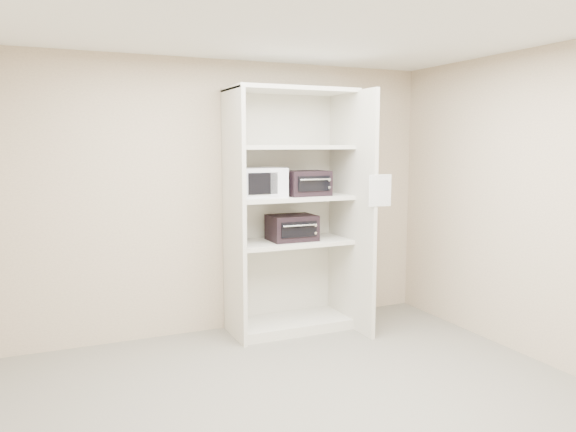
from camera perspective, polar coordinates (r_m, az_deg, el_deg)
name	(u,v)px	position (r m, az deg, el deg)	size (l,w,h in m)	color
floor	(309,412)	(4.20, 2.13, -19.24)	(4.50, 4.00, 0.01)	#696759
ceiling	(311,16)	(3.85, 2.33, 19.63)	(4.50, 4.00, 0.01)	white
wall_back	(222,197)	(5.65, -6.72, 1.89)	(4.50, 0.02, 2.70)	beige
wall_front	(558,295)	(2.22, 25.77, -7.21)	(4.50, 0.02, 2.70)	beige
wall_right	(551,208)	(5.19, 25.16, 0.77)	(0.02, 4.00, 2.70)	beige
shelving_unit	(295,219)	(5.63, 0.69, -0.32)	(1.24, 0.92, 2.42)	beige
microwave	(259,182)	(5.46, -2.95, 3.44)	(0.47, 0.36, 0.28)	white
toaster_oven_upper	(306,183)	(5.60, 1.84, 3.36)	(0.43, 0.32, 0.25)	black
toaster_oven_lower	(292,228)	(5.63, 0.39, -1.19)	(0.46, 0.35, 0.25)	black
paper_sign	(380,191)	(5.34, 9.34, 2.57)	(0.23, 0.01, 0.29)	white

